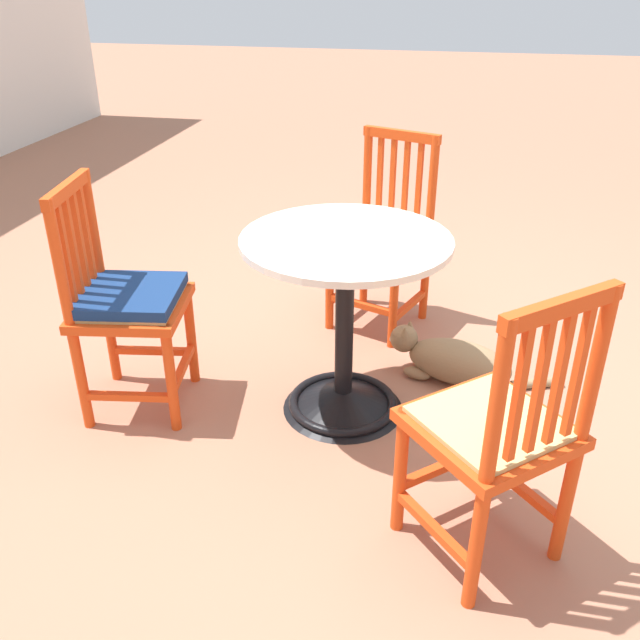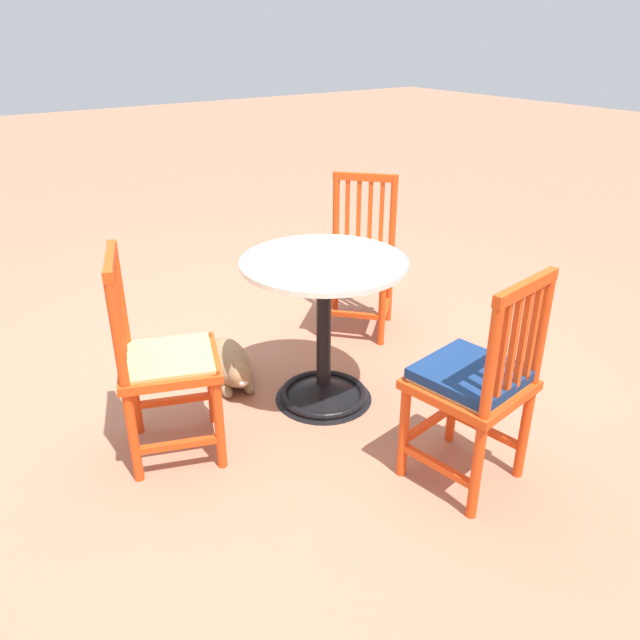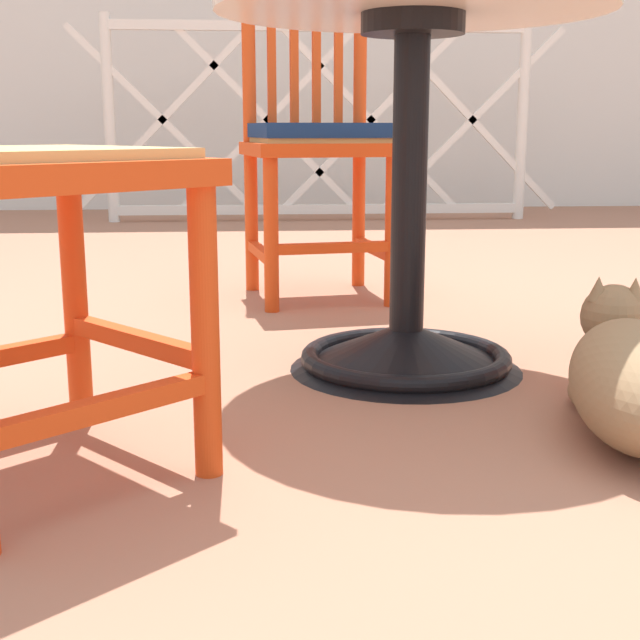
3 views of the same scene
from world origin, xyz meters
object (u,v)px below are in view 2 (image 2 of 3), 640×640
at_px(tabby_cat, 230,365).
at_px(orange_chair_facing_out, 162,363).
at_px(cafe_table, 324,348).
at_px(orange_chair_by_planter, 475,384).
at_px(orange_chair_at_corner, 359,260).

bearing_deg(tabby_cat, orange_chair_facing_out, 37.16).
bearing_deg(cafe_table, orange_chair_facing_out, -3.39).
bearing_deg(orange_chair_by_planter, tabby_cat, -70.97).
bearing_deg(orange_chair_facing_out, cafe_table, 176.61).
xyz_separation_m(cafe_table, orange_chair_by_planter, (-0.13, 0.82, 0.16)).
relative_size(orange_chair_at_corner, tabby_cat, 1.22).
relative_size(orange_chair_by_planter, orange_chair_at_corner, 1.00).
bearing_deg(orange_chair_at_corner, tabby_cat, 7.87).
height_order(cafe_table, orange_chair_facing_out, orange_chair_facing_out).
bearing_deg(orange_chair_at_corner, orange_chair_by_planter, 69.21).
bearing_deg(tabby_cat, orange_chair_at_corner, -172.13).
height_order(orange_chair_by_planter, orange_chair_at_corner, same).
distance_m(cafe_table, tabby_cat, 0.54).
xyz_separation_m(cafe_table, tabby_cat, (0.30, -0.41, -0.19)).
xyz_separation_m(orange_chair_at_corner, tabby_cat, (0.94, 0.13, -0.34)).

